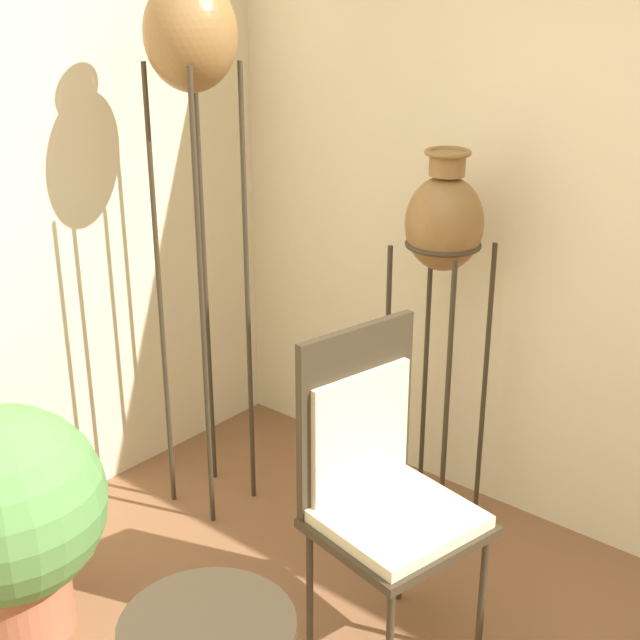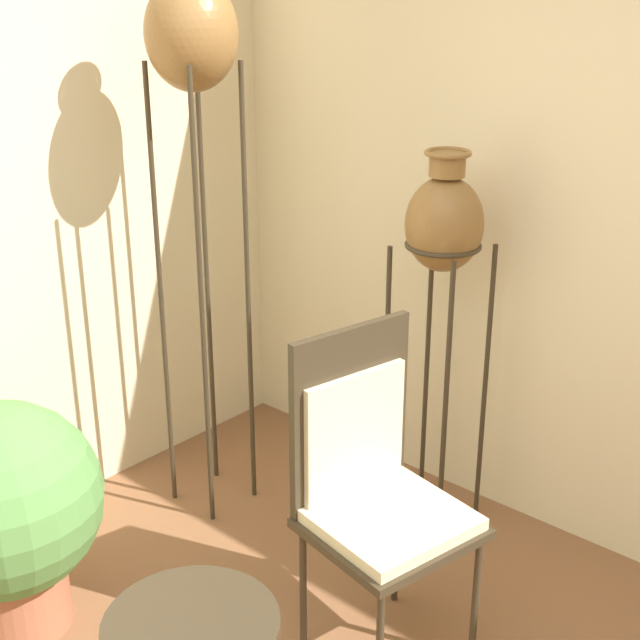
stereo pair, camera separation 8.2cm
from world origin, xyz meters
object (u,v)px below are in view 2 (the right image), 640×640
(vase_stand_medium, at_px, (444,231))
(chair, at_px, (373,480))
(vase_stand_tall, at_px, (192,47))
(potted_plant, at_px, (4,510))

(vase_stand_medium, xyz_separation_m, chair, (-0.75, -0.28, -0.61))
(vase_stand_tall, distance_m, chair, 1.65)
(chair, relative_size, potted_plant, 1.33)
(vase_stand_medium, xyz_separation_m, potted_plant, (-1.50, 0.69, -0.77))
(chair, distance_m, potted_plant, 1.23)
(chair, height_order, potted_plant, chair)
(vase_stand_tall, relative_size, potted_plant, 2.64)
(vase_stand_tall, height_order, vase_stand_medium, vase_stand_tall)
(vase_stand_medium, bearing_deg, chair, -159.74)
(vase_stand_tall, bearing_deg, vase_stand_medium, -57.00)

